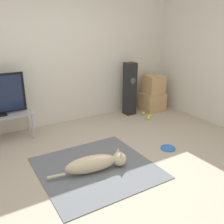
# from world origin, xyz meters

# --- Properties ---
(ground_plane) EXTENTS (12.00, 12.00, 0.00)m
(ground_plane) POSITION_xyz_m (0.00, 0.00, 0.00)
(ground_plane) COLOR #B2A38E
(wall_back) EXTENTS (8.00, 0.06, 2.55)m
(wall_back) POSITION_xyz_m (0.00, 2.10, 1.27)
(wall_back) COLOR beige
(wall_back) RESTS_ON ground_plane
(area_rug) EXTENTS (1.48, 1.45, 0.01)m
(area_rug) POSITION_xyz_m (-0.17, 0.19, 0.01)
(area_rug) COLOR slate
(area_rug) RESTS_ON ground_plane
(dog) EXTENTS (1.06, 0.30, 0.25)m
(dog) POSITION_xyz_m (-0.20, 0.12, 0.12)
(dog) COLOR beige
(dog) RESTS_ON area_rug
(frisbee) EXTENTS (0.23, 0.23, 0.03)m
(frisbee) POSITION_xyz_m (1.04, 0.11, 0.01)
(frisbee) COLOR blue
(frisbee) RESTS_ON ground_plane
(cardboard_box_lower) EXTENTS (0.48, 0.42, 0.40)m
(cardboard_box_lower) POSITION_xyz_m (2.06, 1.72, 0.20)
(cardboard_box_lower) COLOR tan
(cardboard_box_lower) RESTS_ON ground_plane
(cardboard_box_upper) EXTENTS (0.41, 0.35, 0.40)m
(cardboard_box_upper) POSITION_xyz_m (2.08, 1.72, 0.60)
(cardboard_box_upper) COLOR tan
(cardboard_box_upper) RESTS_ON cardboard_box_lower
(floor_speaker) EXTENTS (0.22, 0.22, 1.11)m
(floor_speaker) POSITION_xyz_m (1.48, 1.78, 0.56)
(floor_speaker) COLOR black
(floor_speaker) RESTS_ON ground_plane
(tennis_ball_by_boxes) EXTENTS (0.07, 0.07, 0.07)m
(tennis_ball_by_boxes) POSITION_xyz_m (1.60, 1.28, 0.03)
(tennis_ball_by_boxes) COLOR #C6E033
(tennis_ball_by_boxes) RESTS_ON ground_plane
(tennis_ball_near_speaker) EXTENTS (0.07, 0.07, 0.07)m
(tennis_ball_near_speaker) POSITION_xyz_m (1.68, 1.36, 0.03)
(tennis_ball_near_speaker) COLOR #C6E033
(tennis_ball_near_speaker) RESTS_ON ground_plane
(tennis_ball_loose_on_carpet) EXTENTS (0.07, 0.07, 0.07)m
(tennis_ball_loose_on_carpet) POSITION_xyz_m (1.70, 1.58, 0.03)
(tennis_ball_loose_on_carpet) COLOR #C6E033
(tennis_ball_loose_on_carpet) RESTS_ON ground_plane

